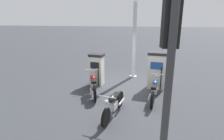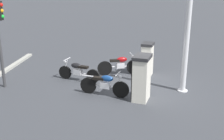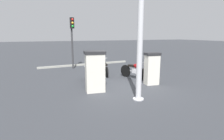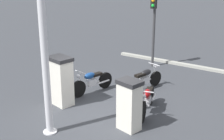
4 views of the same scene
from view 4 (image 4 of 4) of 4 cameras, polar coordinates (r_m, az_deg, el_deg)
ground_plane at (r=10.26m, az=-2.24°, el=-7.66°), size 120.00×120.00×0.00m
fuel_pump_near at (r=8.89m, az=3.22°, el=-6.44°), size 0.62×0.74×1.53m
fuel_pump_far at (r=10.60m, az=-9.41°, el=-1.95°), size 0.71×0.91×1.70m
motorcycle_near_pump at (r=10.04m, az=6.57°, el=-5.43°), size 1.93×0.86×0.98m
motorcycle_far_pump at (r=11.58m, az=-3.77°, el=-2.13°), size 1.96×0.61×0.96m
motorcycle_extra at (r=11.92m, az=6.01°, el=-1.63°), size 1.95×0.67×0.94m
roadside_traffic_light at (r=14.34m, az=7.73°, el=9.76°), size 0.39×0.27×3.48m
canopy_support_pole at (r=8.47m, az=-12.16°, el=0.11°), size 0.40×0.40×3.97m
road_edge_kerb at (r=15.25m, az=13.23°, el=0.97°), size 0.68×7.14×0.12m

